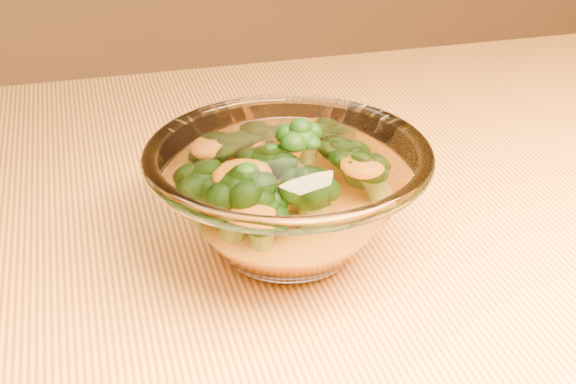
{
  "coord_description": "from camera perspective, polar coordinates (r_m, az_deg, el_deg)",
  "views": [
    {
      "loc": [
        -0.18,
        -0.48,
        1.08
      ],
      "look_at": [
        -0.05,
        -0.0,
        0.8
      ],
      "focal_mm": 50.0,
      "sensor_mm": 36.0,
      "label": 1
    }
  ],
  "objects": [
    {
      "name": "broccoli_heap",
      "position": [
        0.57,
        -0.8,
        0.87
      ],
      "size": [
        0.14,
        0.13,
        0.07
      ],
      "color": "black",
      "rests_on": "cheese_sauce"
    },
    {
      "name": "glass_bowl",
      "position": [
        0.57,
        0.0,
        -0.39
      ],
      "size": [
        0.2,
        0.2,
        0.09
      ],
      "color": "white",
      "rests_on": "table"
    },
    {
      "name": "table",
      "position": [
        0.67,
        4.2,
        -10.58
      ],
      "size": [
        1.2,
        0.8,
        0.75
      ],
      "color": "gold",
      "rests_on": "ground"
    },
    {
      "name": "cheese_sauce",
      "position": [
        0.58,
        0.0,
        -2.02
      ],
      "size": [
        0.11,
        0.11,
        0.03
      ],
      "primitive_type": "ellipsoid",
      "color": "orange",
      "rests_on": "glass_bowl"
    }
  ]
}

